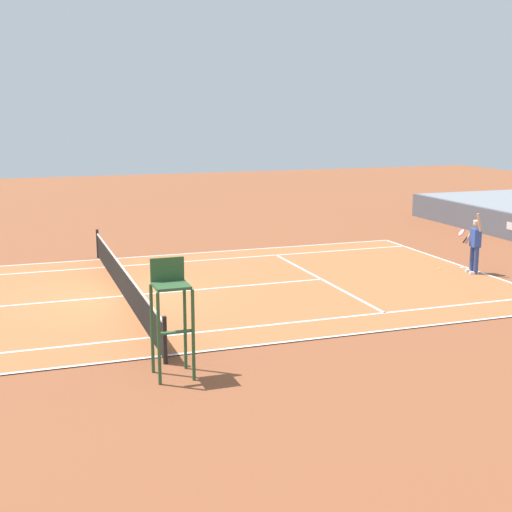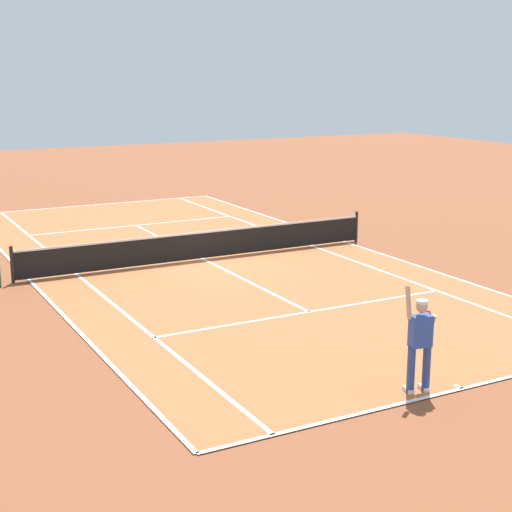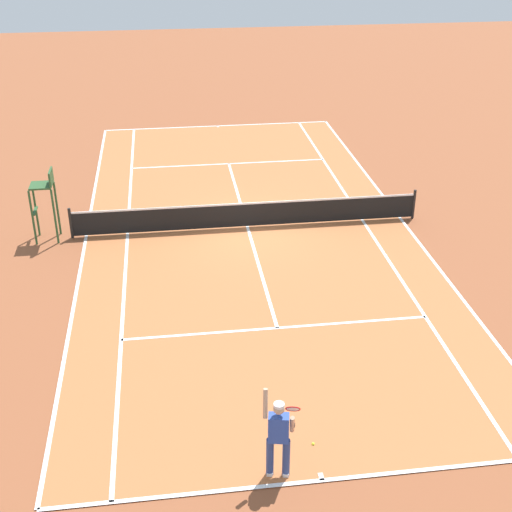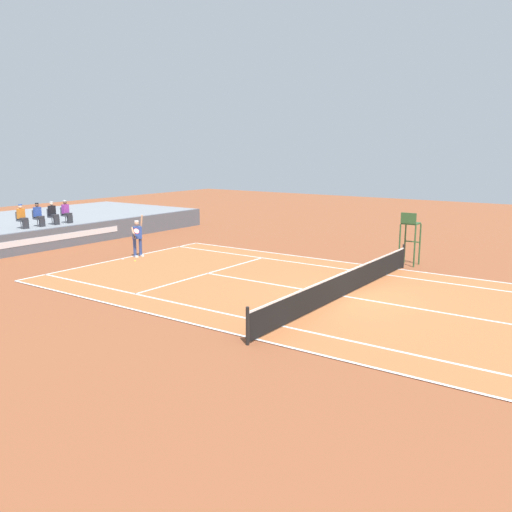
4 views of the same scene
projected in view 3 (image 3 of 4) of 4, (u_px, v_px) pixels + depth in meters
name	position (u px, v px, depth m)	size (l,w,h in m)	color
ground_plane	(247.00, 227.00, 24.27)	(80.00, 80.00, 0.00)	brown
court	(247.00, 227.00, 24.27)	(11.08, 23.88, 0.03)	#B76638
net	(247.00, 214.00, 24.03)	(11.98, 0.10, 1.07)	black
tennis_player	(279.00, 436.00, 13.53)	(0.82, 0.62, 2.08)	navy
tennis_ball	(313.00, 444.00, 14.71)	(0.07, 0.07, 0.07)	#D1E533
umpire_chair	(45.00, 196.00, 22.76)	(0.77, 0.77, 2.44)	#2D562D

